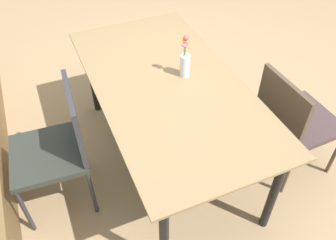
# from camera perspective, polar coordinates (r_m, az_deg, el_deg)

# --- Properties ---
(ground_plane) EXTENTS (12.00, 12.00, 0.00)m
(ground_plane) POSITION_cam_1_polar(r_m,az_deg,el_deg) (2.89, 1.11, -4.88)
(ground_plane) COLOR #9E7F5B
(dining_table) EXTENTS (1.80, 0.93, 0.75)m
(dining_table) POSITION_cam_1_polar(r_m,az_deg,el_deg) (2.35, 0.00, 4.72)
(dining_table) COLOR #8C704C
(dining_table) RESTS_ON ground
(chair_far_side) EXTENTS (0.50, 0.50, 0.92)m
(chair_far_side) POSITION_cam_1_polar(r_m,az_deg,el_deg) (2.33, -17.40, -3.73)
(chair_far_side) COLOR #2C2F2A
(chair_far_side) RESTS_ON ground
(chair_near_left) EXTENTS (0.49, 0.49, 0.86)m
(chair_near_left) POSITION_cam_1_polar(r_m,az_deg,el_deg) (2.58, 19.75, 0.26)
(chair_near_left) COLOR #433335
(chair_near_left) RESTS_ON ground
(flower_vase) EXTENTS (0.07, 0.07, 0.30)m
(flower_vase) POSITION_cam_1_polar(r_m,az_deg,el_deg) (2.33, 2.77, 9.47)
(flower_vase) COLOR silver
(flower_vase) RESTS_ON dining_table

